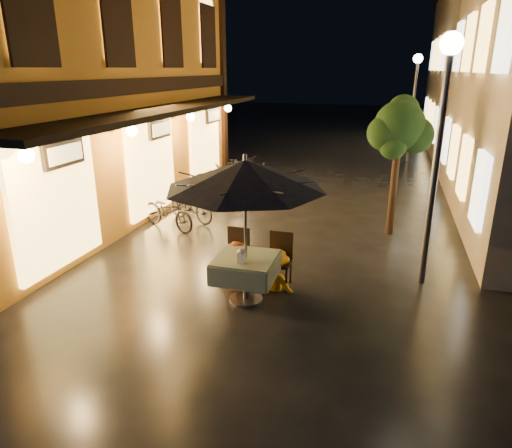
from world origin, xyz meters
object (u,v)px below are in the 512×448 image
(patio_umbrella, at_px, (245,175))
(person_orange, at_px, (236,243))
(table_lantern, at_px, (241,254))
(bicycle_0, at_px, (168,211))
(streetlamp_near, at_px, (442,119))
(cafe_table, at_px, (246,268))
(person_yellow, at_px, (276,251))

(patio_umbrella, bearing_deg, person_orange, 123.48)
(table_lantern, distance_m, bicycle_0, 4.28)
(table_lantern, bearing_deg, bicycle_0, 132.58)
(streetlamp_near, xyz_separation_m, cafe_table, (-2.86, -1.54, -2.33))
(streetlamp_near, bearing_deg, table_lantern, -148.33)
(cafe_table, xyz_separation_m, person_orange, (-0.36, 0.54, 0.20))
(patio_umbrella, bearing_deg, cafe_table, 63.43)
(cafe_table, relative_size, patio_umbrella, 0.39)
(person_orange, height_order, bicycle_0, person_orange)
(person_yellow, xyz_separation_m, bicycle_0, (-3.24, 2.32, -0.26))
(streetlamp_near, height_order, bicycle_0, streetlamp_near)
(table_lantern, relative_size, person_yellow, 0.18)
(person_orange, relative_size, bicycle_0, 0.94)
(bicycle_0, bearing_deg, patio_umbrella, -113.14)
(streetlamp_near, relative_size, table_lantern, 16.92)
(cafe_table, xyz_separation_m, person_yellow, (0.36, 0.59, 0.11))
(streetlamp_near, height_order, cafe_table, streetlamp_near)
(patio_umbrella, distance_m, bicycle_0, 4.43)
(cafe_table, bearing_deg, person_orange, 123.48)
(streetlamp_near, distance_m, person_orange, 3.98)
(table_lantern, bearing_deg, person_orange, 115.12)
(streetlamp_near, distance_m, bicycle_0, 6.39)
(person_orange, relative_size, person_yellow, 1.13)
(streetlamp_near, xyz_separation_m, person_orange, (-3.21, -1.00, -2.13))
(streetlamp_near, xyz_separation_m, table_lantern, (-2.86, -1.76, -2.00))
(streetlamp_near, height_order, person_yellow, streetlamp_near)
(person_orange, bearing_deg, person_yellow, -167.19)
(cafe_table, height_order, person_orange, person_orange)
(streetlamp_near, relative_size, bicycle_0, 2.53)
(cafe_table, bearing_deg, streetlamp_near, 28.35)
(table_lantern, xyz_separation_m, person_yellow, (0.36, 0.81, -0.22))
(patio_umbrella, distance_m, person_yellow, 1.60)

